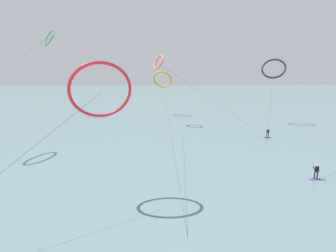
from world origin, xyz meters
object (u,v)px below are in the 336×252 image
at_px(surfer_navy, 268,134).
at_px(kite_charcoal, 274,69).
at_px(kite_coral, 159,62).
at_px(kite_emerald, 49,38).
at_px(kite_amber, 162,79).
at_px(kite_crimson, 101,91).
at_px(surfer_violet, 316,173).

height_order(surfer_navy, kite_charcoal, kite_charcoal).
relative_size(kite_coral, kite_emerald, 0.38).
bearing_deg(kite_charcoal, kite_amber, -176.15).
xyz_separation_m(surfer_navy, kite_crimson, (-24.17, -18.11, 8.94)).
xyz_separation_m(surfer_violet, kite_charcoal, (8.95, 27.28, 11.28)).
height_order(kite_coral, kite_emerald, kite_emerald).
xyz_separation_m(kite_amber, kite_charcoal, (23.45, -11.64, 2.59)).
bearing_deg(kite_charcoal, surfer_navy, -87.68).
bearing_deg(kite_coral, surfer_navy, 31.73).
bearing_deg(surfer_violet, kite_amber, -58.99).
xyz_separation_m(kite_amber, kite_coral, (-1.27, -11.50, 3.83)).
distance_m(surfer_violet, kite_amber, 42.43).
bearing_deg(kite_charcoal, kite_emerald, -164.18).
height_order(kite_amber, kite_emerald, kite_emerald).
bearing_deg(kite_crimson, kite_emerald, -81.12).
distance_m(kite_crimson, kite_amber, 41.97).
height_order(kite_crimson, kite_coral, kite_coral).
bearing_deg(kite_coral, kite_crimson, -36.46).
relative_size(kite_amber, kite_coral, 2.44).
bearing_deg(kite_emerald, kite_coral, 21.94).
xyz_separation_m(kite_crimson, kite_amber, (6.89, 41.40, -0.25)).
bearing_deg(kite_emerald, kite_charcoal, 33.55).
height_order(surfer_violet, kite_crimson, kite_crimson).
xyz_separation_m(surfer_violet, kite_coral, (-15.77, 27.42, 12.53)).
distance_m(kite_amber, kite_emerald, 29.97).
bearing_deg(kite_coral, surfer_violet, 4.08).
xyz_separation_m(kite_coral, kite_emerald, (-26.88, 13.15, 6.30)).
xyz_separation_m(surfer_violet, kite_emerald, (-42.65, 40.57, 18.83)).
bearing_deg(kite_amber, kite_emerald, 13.86).
bearing_deg(kite_coral, kite_charcoal, 63.84).
height_order(surfer_navy, kite_amber, kite_amber).
bearing_deg(kite_coral, kite_emerald, -141.88).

